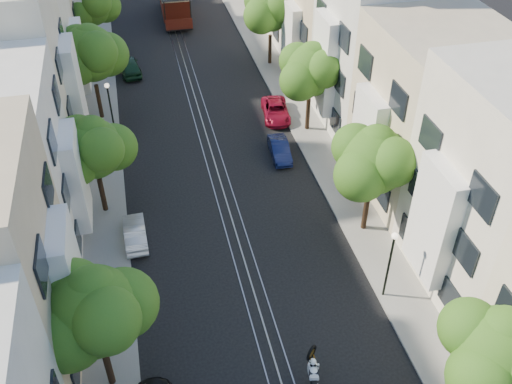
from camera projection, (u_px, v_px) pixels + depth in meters
ground at (193, 89)px, 46.08m from camera, size 200.00×200.00×0.00m
sidewalk_east at (279, 79)px, 47.33m from camera, size 2.50×80.00×0.12m
sidewalk_west at (101, 98)px, 44.75m from camera, size 2.50×80.00×0.12m
rail_left at (186, 90)px, 45.97m from camera, size 0.06×80.00×0.02m
rail_slot at (193, 89)px, 46.07m from camera, size 0.06×80.00×0.02m
rail_right at (199, 88)px, 46.17m from camera, size 0.06×80.00×0.02m
lane_line at (193, 89)px, 46.07m from camera, size 0.08×80.00×0.01m
townhouses_east at (338, 14)px, 44.90m from camera, size 7.75×72.00×12.00m
townhouses_west at (23, 44)px, 40.75m from camera, size 7.75×72.00×11.76m
tree_e_a at (499, 353)px, 20.93m from camera, size 4.72×3.87×6.27m
tree_e_b at (375, 162)px, 29.89m from camera, size 4.93×4.08×6.68m
tree_e_c at (312, 72)px, 38.38m from camera, size 4.84×3.99×6.52m
tree_e_d at (271, 9)px, 46.62m from camera, size 5.01×4.16×6.85m
tree_w_a at (95, 313)px, 21.99m from camera, size 4.93×4.08×6.68m
tree_w_b at (94, 150)px, 31.37m from camera, size 4.72×3.87×6.27m
tree_w_c at (91, 55)px, 39.35m from camera, size 5.13×4.28×7.09m
tree_w_d at (91, 5)px, 48.05m from camera, size 4.84×3.99×6.52m
lamp_east at (391, 256)px, 27.09m from camera, size 0.32×0.32×4.16m
lamp_west at (110, 103)px, 38.61m from camera, size 0.32×0.32×4.16m
sportbike_rider at (313, 371)px, 24.40m from camera, size 0.79×1.92×1.60m
parked_car_e_mid at (280, 149)px, 38.24m from camera, size 1.40×3.44×1.11m
parked_car_e_far at (276, 111)px, 42.24m from camera, size 2.35×4.24×1.12m
parked_car_w_mid at (135, 233)px, 31.73m from camera, size 1.27×3.42×1.12m
parked_car_w_far at (129, 66)px, 47.81m from camera, size 2.10×4.17×1.36m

